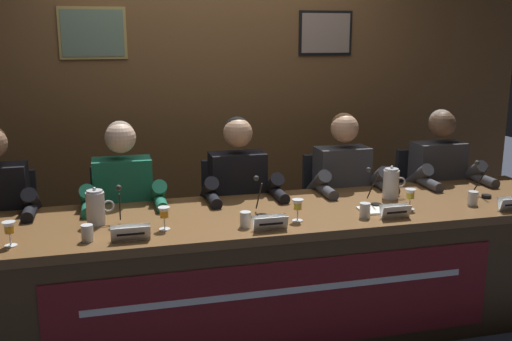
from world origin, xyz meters
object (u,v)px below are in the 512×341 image
juice_glass_center (298,206)px  chair_far_right (425,213)px  microphone_right (374,193)px  panelist_far_right (443,183)px  conference_table (261,256)px  water_cup_far_right (473,199)px  nameplate_right (395,211)px  nameplate_center (270,223)px  microphone_center (260,203)px  document_stack_right (378,210)px  microphone_left (120,215)px  chair_far_left (6,247)px  water_cup_left (87,234)px  juice_glass_left (164,214)px  microphone_far_right (483,185)px  panelist_left (124,206)px  chair_center (234,229)px  water_cup_center (245,220)px  panelist_center (240,198)px  chair_right (334,220)px  panelist_right (346,190)px  nameplate_far_right (511,204)px  water_pitcher_right_side (391,184)px  chair_left (125,238)px  nameplate_left (131,233)px  water_cup_right (365,211)px  juice_glass_far_left (9,229)px  juice_glass_right (410,195)px  water_pitcher_left_side (96,208)px

juice_glass_center → chair_far_right: 1.58m
microphone_right → panelist_far_right: 0.87m
conference_table → water_cup_far_right: (1.31, -0.06, 0.26)m
nameplate_right → nameplate_center: bearing=-178.4°
microphone_center → document_stack_right: bearing=-6.8°
microphone_left → chair_far_left: bearing=135.4°
water_cup_left → microphone_center: 0.96m
juice_glass_left → microphone_far_right: (2.03, 0.15, -0.01)m
panelist_left → chair_center: bearing=15.2°
chair_far_left → document_stack_right: 2.32m
water_cup_center → microphone_far_right: (1.61, 0.22, 0.04)m
water_cup_left → panelist_center: (0.94, 0.66, -0.06)m
chair_far_left → nameplate_center: bearing=-32.4°
chair_center → chair_right: same height
chair_right → panelist_right: bearing=-90.0°
panelist_center → microphone_center: size_ratio=5.75×
conference_table → nameplate_far_right: 1.50m
microphone_far_right → water_pitcher_right_side: (-0.59, 0.11, 0.02)m
chair_left → conference_table: bearing=-44.6°
panelist_center → juice_glass_center: size_ratio=10.03×
panelist_left → panelist_right: same height
nameplate_left → water_cup_right: water_cup_right is taller
chair_left → microphone_far_right: 2.34m
juice_glass_far_left → juice_glass_center: 1.48m
chair_center → water_cup_far_right: bearing=-31.1°
nameplate_left → water_cup_right: 1.30m
panelist_center → nameplate_center: (-0.01, -0.73, 0.06)m
nameplate_left → panelist_right: size_ratio=0.16×
juice_glass_center → nameplate_right: size_ratio=0.72×
water_cup_far_right → juice_glass_right: bearing=178.2°
chair_far_left → panelist_right: 2.24m
chair_right → water_cup_far_right: (0.57, -0.79, 0.34)m
juice_glass_right → microphone_far_right: microphone_far_right is taller
juice_glass_center → nameplate_right: juice_glass_center is taller
conference_table → document_stack_right: (0.70, -0.03, 0.23)m
juice_glass_left → microphone_right: (1.27, 0.14, -0.01)m
water_cup_far_right → document_stack_right: (-0.61, 0.03, -0.03)m
water_cup_left → microphone_right: microphone_right is taller
water_cup_center → nameplate_right: bearing=-4.2°
chair_right → nameplate_far_right: 1.24m
chair_left → microphone_left: microphone_left is taller
panelist_far_right → nameplate_far_right: size_ratio=7.77×
chair_right → water_pitcher_right_side: bearing=-73.0°
water_cup_center → microphone_center: size_ratio=0.39×
water_cup_center → microphone_right: size_ratio=0.39×
microphone_center → microphone_right: (0.72, 0.04, 0.00)m
juice_glass_left → water_cup_left: (-0.39, -0.08, -0.05)m
water_cup_far_right → water_pitcher_left_side: water_pitcher_left_side is taller
panelist_center → microphone_far_right: panelist_center is taller
chair_center → juice_glass_right: bearing=-40.9°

